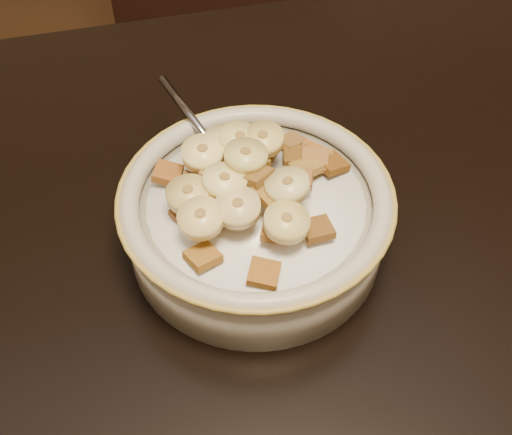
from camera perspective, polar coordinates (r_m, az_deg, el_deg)
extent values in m
cube|color=black|center=(0.46, 0.40, -15.17)|extent=(1.43, 0.95, 0.04)
cube|color=black|center=(1.14, -1.45, 12.85)|extent=(0.52, 0.52, 0.93)
cylinder|color=#ADA69D|center=(0.48, 0.00, -0.54)|extent=(0.19, 0.19, 0.05)
cylinder|color=white|center=(0.47, 0.00, 1.30)|extent=(0.16, 0.16, 0.00)
ellipsoid|color=gray|center=(0.48, -2.02, 3.92)|extent=(0.05, 0.06, 0.01)
cube|color=brown|center=(0.42, 0.71, -4.99)|extent=(0.03, 0.03, 0.01)
cube|color=brown|center=(0.43, 1.85, -1.21)|extent=(0.03, 0.03, 0.01)
cube|color=#9D5C24|center=(0.45, -5.48, 0.89)|extent=(0.03, 0.03, 0.01)
cube|color=brown|center=(0.47, -6.28, 2.57)|extent=(0.02, 0.02, 0.01)
cube|color=brown|center=(0.44, -3.98, 0.10)|extent=(0.03, 0.03, 0.01)
cube|color=brown|center=(0.47, 3.80, 3.39)|extent=(0.03, 0.03, 0.01)
cube|color=brown|center=(0.47, -0.36, 5.12)|extent=(0.03, 0.03, 0.01)
cube|color=#935D2C|center=(0.48, -3.85, 5.33)|extent=(0.02, 0.02, 0.01)
cube|color=olive|center=(0.49, 5.57, 5.12)|extent=(0.03, 0.03, 0.01)
cube|color=brown|center=(0.49, 3.63, 5.48)|extent=(0.02, 0.02, 0.01)
cube|color=brown|center=(0.48, -7.85, 3.92)|extent=(0.03, 0.03, 0.01)
cube|color=brown|center=(0.46, -3.54, 3.85)|extent=(0.03, 0.03, 0.01)
cube|color=olive|center=(0.48, 4.55, 4.49)|extent=(0.03, 0.03, 0.01)
cube|color=brown|center=(0.45, -6.05, 0.39)|extent=(0.03, 0.03, 0.01)
cube|color=brown|center=(0.47, -5.74, 2.71)|extent=(0.03, 0.03, 0.01)
cube|color=brown|center=(0.49, 6.78, 4.77)|extent=(0.03, 0.03, 0.01)
cube|color=brown|center=(0.44, 5.48, -1.03)|extent=(0.02, 0.02, 0.01)
cube|color=brown|center=(0.48, 0.72, 6.04)|extent=(0.03, 0.03, 0.01)
cube|color=brown|center=(0.48, -3.80, 5.37)|extent=(0.03, 0.03, 0.01)
cube|color=#95551A|center=(0.50, 4.94, 5.60)|extent=(0.03, 0.03, 0.01)
cube|color=olive|center=(0.47, -4.72, 3.23)|extent=(0.03, 0.03, 0.01)
cube|color=brown|center=(0.45, -0.10, 3.81)|extent=(0.03, 0.03, 0.01)
cube|color=olive|center=(0.49, 5.26, 5.11)|extent=(0.03, 0.03, 0.01)
cube|color=brown|center=(0.44, 1.28, 2.20)|extent=(0.03, 0.03, 0.01)
cube|color=#946517|center=(0.43, -4.75, -3.47)|extent=(0.03, 0.03, 0.01)
cube|color=olive|center=(0.44, -2.10, 0.68)|extent=(0.03, 0.03, 0.01)
cube|color=brown|center=(0.51, 3.16, 6.73)|extent=(0.03, 0.03, 0.01)
cube|color=#9B6538|center=(0.45, -3.63, 1.97)|extent=(0.02, 0.02, 0.01)
cube|color=brown|center=(0.50, 0.12, 6.63)|extent=(0.03, 0.03, 0.01)
cylinder|color=#CBB780|center=(0.43, -1.62, 0.89)|extent=(0.04, 0.04, 0.01)
cylinder|color=#D2C167|center=(0.44, -6.03, 2.08)|extent=(0.04, 0.04, 0.01)
cylinder|color=tan|center=(0.47, 0.61, 6.95)|extent=(0.04, 0.04, 0.01)
cylinder|color=#F6E07E|center=(0.49, -1.85, 7.02)|extent=(0.03, 0.03, 0.01)
cylinder|color=#D1BE81|center=(0.48, -2.78, 6.83)|extent=(0.04, 0.04, 0.01)
cylinder|color=#C8BD80|center=(0.47, -1.40, 6.88)|extent=(0.03, 0.04, 0.02)
cylinder|color=#F8DE8C|center=(0.44, -2.79, 3.21)|extent=(0.04, 0.04, 0.01)
cylinder|color=#DCC67C|center=(0.45, -0.91, 5.48)|extent=(0.04, 0.04, 0.01)
cylinder|color=#F6D476|center=(0.43, -4.94, -0.06)|extent=(0.04, 0.04, 0.02)
cylinder|color=#D7C584|center=(0.44, 2.81, 2.83)|extent=(0.04, 0.04, 0.02)
cylinder|color=#E9D572|center=(0.42, 2.74, -0.42)|extent=(0.04, 0.04, 0.01)
cylinder|color=#FEDF8A|center=(0.47, -4.74, 5.74)|extent=(0.03, 0.03, 0.01)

